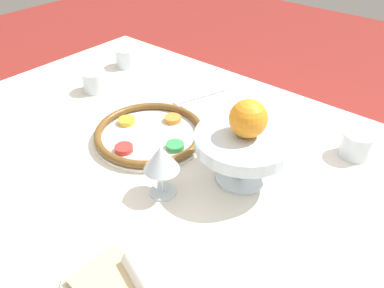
{
  "coord_description": "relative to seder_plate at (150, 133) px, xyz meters",
  "views": [
    {
      "loc": [
        0.45,
        -0.5,
        1.34
      ],
      "look_at": [
        -0.02,
        0.07,
        0.79
      ],
      "focal_mm": 35.0,
      "sensor_mm": 36.0,
      "label": 1
    }
  ],
  "objects": [
    {
      "name": "dining_table",
      "position": [
        0.16,
        -0.06,
        -0.39
      ],
      "size": [
        1.59,
        1.07,
        0.75
      ],
      "color": "silver",
      "rests_on": "ground_plane"
    },
    {
      "name": "orange_fruit",
      "position": [
        0.28,
        0.02,
        0.15
      ],
      "size": [
        0.08,
        0.08,
        0.08
      ],
      "color": "orange",
      "rests_on": "fruit_stand"
    },
    {
      "name": "cup_near",
      "position": [
        -0.39,
        0.27,
        0.02
      ],
      "size": [
        0.08,
        0.08,
        0.07
      ],
      "color": "silver",
      "rests_on": "dining_table"
    },
    {
      "name": "wine_glass",
      "position": [
        0.17,
        -0.13,
        0.08
      ],
      "size": [
        0.08,
        0.08,
        0.13
      ],
      "color": "silver",
      "rests_on": "dining_table"
    },
    {
      "name": "cup_mid",
      "position": [
        -0.33,
        0.08,
        0.02
      ],
      "size": [
        0.08,
        0.08,
        0.07
      ],
      "color": "silver",
      "rests_on": "dining_table"
    },
    {
      "name": "seder_plate",
      "position": [
        0.0,
        0.0,
        0.0
      ],
      "size": [
        0.29,
        0.29,
        0.03
      ],
      "color": "silver",
      "rests_on": "dining_table"
    },
    {
      "name": "bread_plate",
      "position": [
        0.26,
        -0.36,
        -0.01
      ],
      "size": [
        0.17,
        0.17,
        0.02
      ],
      "color": "beige",
      "rests_on": "dining_table"
    },
    {
      "name": "fork_right",
      "position": [
        -0.01,
        0.27,
        -0.01
      ],
      "size": [
        0.08,
        0.19,
        0.01
      ],
      "color": "silver",
      "rests_on": "dining_table"
    },
    {
      "name": "cup_far",
      "position": [
        0.45,
        0.28,
        0.02
      ],
      "size": [
        0.08,
        0.08,
        0.07
      ],
      "color": "silver",
      "rests_on": "dining_table"
    },
    {
      "name": "fork_left",
      "position": [
        -0.04,
        0.27,
        -0.01
      ],
      "size": [
        0.09,
        0.19,
        0.01
      ],
      "color": "silver",
      "rests_on": "dining_table"
    },
    {
      "name": "fruit_stand",
      "position": [
        0.28,
        0.02,
        0.08
      ],
      "size": [
        0.22,
        0.22,
        0.12
      ],
      "color": "silver",
      "rests_on": "dining_table"
    }
  ]
}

